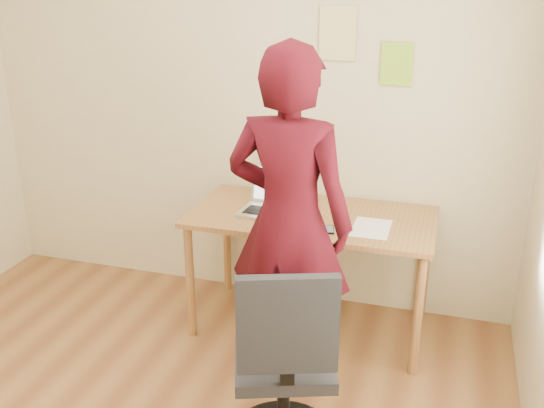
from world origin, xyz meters
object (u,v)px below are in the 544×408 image
(phone, at_px, (329,230))
(office_chair, at_px, (285,375))
(person, at_px, (289,223))
(laptop, at_px, (273,203))
(desk, at_px, (312,229))

(phone, distance_m, office_chair, 0.93)
(office_chair, distance_m, person, 0.75)
(laptop, bearing_deg, desk, 6.89)
(laptop, bearing_deg, office_chair, -65.66)
(person, bearing_deg, desk, -84.77)
(phone, relative_size, person, 0.07)
(desk, height_order, person, person)
(desk, bearing_deg, office_chair, -82.64)
(phone, distance_m, person, 0.37)
(desk, bearing_deg, laptop, -177.98)
(desk, distance_m, laptop, 0.27)
(office_chair, bearing_deg, phone, 70.18)
(person, bearing_deg, phone, -109.26)
(laptop, relative_size, person, 0.21)
(desk, relative_size, office_chair, 1.45)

